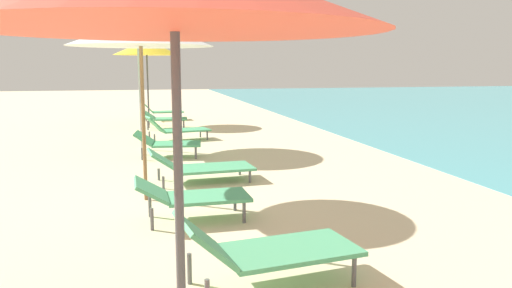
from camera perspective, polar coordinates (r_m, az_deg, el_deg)
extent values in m
cylinder|color=#4C4C51|center=(2.72, -8.71, -8.79)|extent=(0.05, 0.05, 1.98)
cube|color=#4CA572|center=(4.29, 3.87, -11.95)|extent=(1.20, 0.80, 0.04)
cube|color=#4CA572|center=(3.99, -5.91, -10.83)|extent=(0.47, 0.70, 0.35)
cylinder|color=#59595E|center=(4.77, 7.54, -11.78)|extent=(0.04, 0.04, 0.27)
cylinder|color=#59595E|center=(4.33, 11.12, -14.06)|extent=(0.04, 0.04, 0.27)
cylinder|color=#59595E|center=(4.34, -7.60, -13.91)|extent=(0.04, 0.04, 0.27)
cylinder|color=olive|center=(6.84, -12.70, 2.15)|extent=(0.05, 0.05, 2.06)
cone|color=white|center=(6.80, -13.06, 12.28)|extent=(1.90, 1.90, 0.35)
sphere|color=olive|center=(6.82, -13.12, 13.98)|extent=(0.06, 0.06, 0.06)
cube|color=#4CA572|center=(7.96, -4.72, -2.71)|extent=(1.24, 0.78, 0.04)
cube|color=#4CA572|center=(7.80, -10.51, -1.85)|extent=(0.49, 0.73, 0.32)
cylinder|color=#59595E|center=(8.39, -1.86, -2.89)|extent=(0.04, 0.04, 0.19)
cylinder|color=#59595E|center=(7.83, -0.70, -3.74)|extent=(0.04, 0.04, 0.19)
cylinder|color=#59595E|center=(8.14, -11.04, -3.42)|extent=(0.04, 0.04, 0.19)
cylinder|color=#59595E|center=(7.56, -10.53, -4.35)|extent=(0.04, 0.04, 0.19)
cube|color=#4CA572|center=(5.99, -5.50, -6.00)|extent=(0.98, 0.64, 0.04)
cube|color=#4CA572|center=(5.90, -11.88, -5.15)|extent=(0.39, 0.62, 0.24)
cylinder|color=#59595E|center=(6.34, -2.42, -6.50)|extent=(0.04, 0.04, 0.25)
cylinder|color=#59595E|center=(5.86, -1.37, -7.80)|extent=(0.04, 0.04, 0.25)
cylinder|color=#59595E|center=(6.22, -12.00, -7.00)|extent=(0.04, 0.04, 0.25)
cylinder|color=#59595E|center=(5.73, -11.78, -8.39)|extent=(0.04, 0.04, 0.25)
cylinder|color=silver|center=(11.06, -13.09, 5.17)|extent=(0.05, 0.05, 2.26)
cone|color=#3FB266|center=(11.06, -13.34, 12.14)|extent=(2.39, 2.39, 0.43)
sphere|color=silver|center=(11.08, -13.39, 13.41)|extent=(0.06, 0.06, 0.06)
cube|color=#4CA572|center=(12.42, -8.09, 1.58)|extent=(1.27, 0.85, 0.04)
cube|color=#4CA572|center=(12.20, -11.51, 2.27)|extent=(0.51, 0.69, 0.38)
cylinder|color=#59595E|center=(12.83, -6.36, 1.26)|extent=(0.04, 0.04, 0.22)
cylinder|color=#59595E|center=(12.34, -5.58, 0.97)|extent=(0.04, 0.04, 0.22)
cylinder|color=#59595E|center=(12.47, -12.07, 0.90)|extent=(0.04, 0.04, 0.22)
cylinder|color=#59595E|center=(11.97, -11.50, 0.58)|extent=(0.04, 0.04, 0.22)
cube|color=#4CA572|center=(10.12, -9.01, 0.00)|extent=(1.02, 0.77, 0.04)
cube|color=#4CA572|center=(10.15, -12.66, 0.67)|extent=(0.43, 0.71, 0.26)
cylinder|color=#59595E|center=(10.41, -6.88, -0.48)|extent=(0.04, 0.04, 0.24)
cylinder|color=#59595E|center=(9.85, -6.90, -1.02)|extent=(0.04, 0.04, 0.24)
cylinder|color=#59595E|center=(10.47, -12.52, -0.58)|extent=(0.04, 0.04, 0.24)
cylinder|color=#59595E|center=(9.91, -12.86, -1.12)|extent=(0.04, 0.04, 0.24)
cylinder|color=#4C4C51|center=(15.73, -12.23, 6.02)|extent=(0.05, 0.05, 2.13)
cone|color=yellow|center=(15.72, -12.38, 10.69)|extent=(2.02, 2.02, 0.44)
sphere|color=#4C4C51|center=(15.73, -12.41, 11.59)|extent=(0.06, 0.06, 0.06)
cube|color=#4CA572|center=(17.06, -10.05, 3.64)|extent=(1.06, 0.64, 0.04)
cube|color=#4CA572|center=(16.98, -12.31, 4.16)|extent=(0.37, 0.60, 0.35)
cylinder|color=#59595E|center=(17.36, -8.77, 3.27)|extent=(0.04, 0.04, 0.25)
cylinder|color=#59595E|center=(16.89, -8.55, 3.12)|extent=(0.04, 0.04, 0.25)
cylinder|color=#59595E|center=(17.24, -12.52, 3.13)|extent=(0.04, 0.04, 0.25)
cylinder|color=#59595E|center=(16.77, -12.40, 2.97)|extent=(0.04, 0.04, 0.25)
cube|color=#4CA572|center=(14.73, -9.69, 2.86)|extent=(0.97, 0.71, 0.04)
cube|color=#4CA572|center=(14.73, -12.17, 3.30)|extent=(0.40, 0.67, 0.25)
cylinder|color=#59595E|center=(15.02, -8.27, 2.43)|extent=(0.04, 0.04, 0.26)
cylinder|color=#59595E|center=(14.47, -8.24, 2.18)|extent=(0.04, 0.04, 0.26)
cylinder|color=#59595E|center=(15.04, -12.13, 2.33)|extent=(0.04, 0.04, 0.26)
cylinder|color=#59595E|center=(14.49, -12.24, 2.08)|extent=(0.04, 0.04, 0.26)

